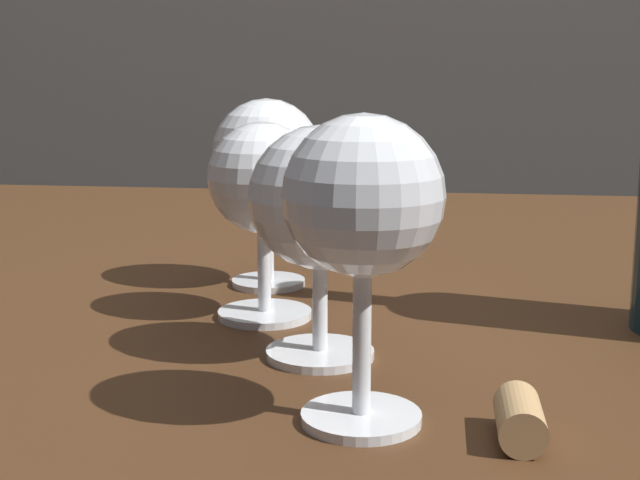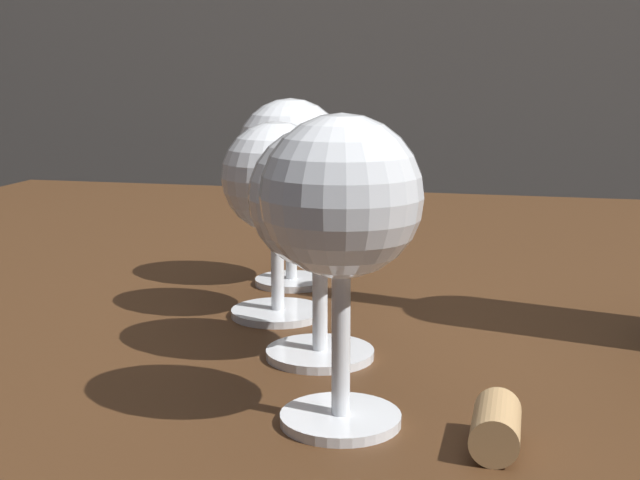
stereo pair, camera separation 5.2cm
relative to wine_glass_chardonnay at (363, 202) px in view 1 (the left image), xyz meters
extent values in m
cube|color=#472B16|center=(-0.07, 0.34, -0.12)|extent=(1.14, 0.91, 0.03)
cylinder|color=#472B16|center=(-0.58, 0.73, -0.51)|extent=(0.06, 0.06, 0.74)
cylinder|color=white|center=(0.00, 0.00, -0.11)|extent=(0.06, 0.06, 0.00)
cylinder|color=white|center=(0.00, 0.00, -0.06)|extent=(0.01, 0.01, 0.08)
sphere|color=white|center=(0.00, 0.00, 0.00)|extent=(0.08, 0.08, 0.08)
ellipsoid|color=#EACC66|center=(0.00, 0.00, 0.01)|extent=(0.07, 0.07, 0.04)
cylinder|color=white|center=(-0.03, 0.09, -0.11)|extent=(0.06, 0.06, 0.00)
cylinder|color=white|center=(-0.03, 0.09, -0.07)|extent=(0.01, 0.01, 0.06)
sphere|color=white|center=(-0.03, 0.09, -0.01)|extent=(0.08, 0.08, 0.08)
ellipsoid|color=maroon|center=(-0.03, 0.09, -0.01)|extent=(0.07, 0.07, 0.04)
cylinder|color=white|center=(-0.08, 0.17, -0.11)|extent=(0.06, 0.06, 0.00)
cylinder|color=white|center=(-0.08, 0.17, -0.07)|extent=(0.01, 0.01, 0.07)
sphere|color=white|center=(-0.08, 0.17, -0.01)|extent=(0.07, 0.07, 0.07)
ellipsoid|color=#380711|center=(-0.08, 0.17, -0.02)|extent=(0.07, 0.07, 0.02)
cylinder|color=white|center=(-0.10, 0.26, -0.11)|extent=(0.06, 0.06, 0.00)
cylinder|color=white|center=(-0.10, 0.26, -0.07)|extent=(0.01, 0.01, 0.07)
sphere|color=white|center=(-0.10, 0.26, 0.00)|extent=(0.08, 0.08, 0.08)
ellipsoid|color=gold|center=(-0.10, 0.26, -0.01)|extent=(0.07, 0.07, 0.04)
cylinder|color=tan|center=(0.07, -0.01, -0.10)|extent=(0.02, 0.04, 0.02)
camera|label=1|loc=(0.03, -0.41, 0.06)|focal=50.41mm
camera|label=2|loc=(0.08, -0.40, 0.06)|focal=50.41mm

